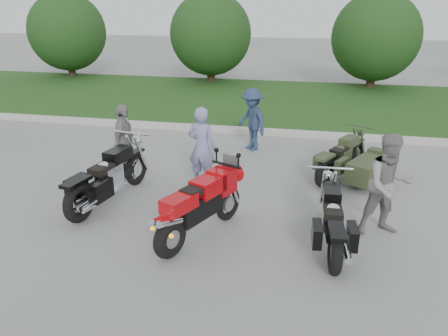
% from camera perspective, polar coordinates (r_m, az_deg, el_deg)
% --- Properties ---
extents(ground, '(80.00, 80.00, 0.00)m').
position_cam_1_polar(ground, '(7.30, -3.66, -8.80)').
color(ground, '#9A9A95').
rests_on(ground, ground).
extents(curb, '(60.00, 0.30, 0.15)m').
position_cam_1_polar(curb, '(12.72, 3.56, 4.85)').
color(curb, '#B6B3AB').
rests_on(curb, ground).
extents(grass_strip, '(60.00, 8.00, 0.14)m').
position_cam_1_polar(grass_strip, '(16.71, 5.73, 8.73)').
color(grass_strip, '#375D20').
rests_on(grass_strip, ground).
extents(tree_far_left, '(3.60, 3.60, 4.00)m').
position_cam_1_polar(tree_far_left, '(22.89, -19.80, 16.38)').
color(tree_far_left, '#3F2B1C').
rests_on(tree_far_left, ground).
extents(tree_mid_left, '(3.60, 3.60, 4.00)m').
position_cam_1_polar(tree_mid_left, '(20.20, -1.75, 17.07)').
color(tree_mid_left, '#3F2B1C').
rests_on(tree_mid_left, ground).
extents(tree_mid_right, '(3.60, 3.60, 4.00)m').
position_cam_1_polar(tree_mid_right, '(19.76, 19.22, 15.87)').
color(tree_mid_right, '#3F2B1C').
rests_on(tree_mid_right, ground).
extents(sportbike_red, '(1.03, 2.00, 1.01)m').
position_cam_1_polar(sportbike_red, '(6.97, -3.26, -4.84)').
color(sportbike_red, black).
rests_on(sportbike_red, ground).
extents(cruiser_left, '(0.62, 2.47, 0.96)m').
position_cam_1_polar(cruiser_left, '(8.47, -15.09, -1.47)').
color(cruiser_left, black).
rests_on(cruiser_left, ground).
extents(cruiser_right, '(0.45, 2.22, 0.85)m').
position_cam_1_polar(cruiser_right, '(6.97, 13.92, -6.91)').
color(cruiser_right, black).
rests_on(cruiser_right, ground).
extents(cruiser_sidecar, '(1.63, 2.02, 0.83)m').
position_cam_1_polar(cruiser_sidecar, '(9.61, 16.91, 0.43)').
color(cruiser_sidecar, black).
rests_on(cruiser_sidecar, ground).
extents(person_stripe, '(0.68, 0.51, 1.68)m').
position_cam_1_polar(person_stripe, '(8.87, -2.89, 2.72)').
color(person_stripe, '#8481AF').
rests_on(person_stripe, ground).
extents(person_grey, '(1.00, 0.88, 1.71)m').
position_cam_1_polar(person_grey, '(7.49, 20.72, -2.13)').
color(person_grey, gray).
rests_on(person_grey, ground).
extents(person_denim, '(1.14, 1.14, 1.58)m').
position_cam_1_polar(person_denim, '(11.15, 3.66, 6.33)').
color(person_denim, navy).
rests_on(person_denim, ground).
extents(person_back, '(0.45, 0.97, 1.61)m').
position_cam_1_polar(person_back, '(9.59, -12.88, 3.40)').
color(person_back, gray).
rests_on(person_back, ground).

